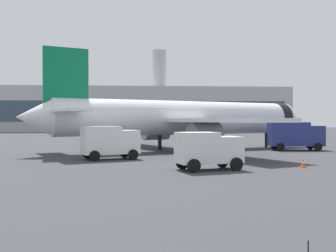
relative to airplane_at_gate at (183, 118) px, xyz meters
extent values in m
cylinder|color=white|center=(0.21, 0.10, 0.04)|extent=(28.94, 15.70, 3.80)
cone|color=white|center=(15.01, 6.70, 0.04)|extent=(3.66, 4.27, 3.61)
cone|color=white|center=(-14.94, -6.67, 0.04)|extent=(4.32, 4.43, 3.42)
cylinder|color=black|center=(13.00, 5.80, 0.04)|extent=(2.86, 4.11, 3.88)
cube|color=white|center=(-3.96, 6.99, -0.26)|extent=(10.91, 16.57, 0.36)
cube|color=white|center=(2.56, -7.62, -0.26)|extent=(10.91, 16.57, 0.36)
cylinder|color=gray|center=(-2.94, 4.71, -1.56)|extent=(3.82, 3.31, 2.20)
cylinder|color=gray|center=(1.54, -5.33, -1.56)|extent=(3.82, 3.31, 2.20)
cube|color=#0C7247|center=(-12.11, -5.41, 3.64)|extent=(4.16, 2.12, 6.40)
cube|color=white|center=(-13.87, -2.69, 0.64)|extent=(4.82, 6.54, 0.24)
cube|color=white|center=(-11.26, -8.54, 0.64)|extent=(4.82, 6.54, 0.24)
cylinder|color=black|center=(11.17, 4.99, -2.76)|extent=(0.36, 0.36, 1.80)
cylinder|color=black|center=(-2.59, 1.47, -2.76)|extent=(0.44, 0.44, 1.80)
cylinder|color=black|center=(-0.63, -2.91, -2.76)|extent=(0.44, 0.44, 1.80)
cube|color=white|center=(-6.06, -9.54, -2.14)|extent=(2.33, 2.64, 2.04)
cube|color=#1E232D|center=(-5.39, -9.29, -1.66)|extent=(0.76, 1.89, 0.84)
cube|color=white|center=(-8.31, -10.36, -1.96)|extent=(3.69, 3.14, 2.40)
cylinder|color=black|center=(-6.34, -8.41, -3.21)|extent=(0.92, 0.52, 0.90)
cylinder|color=black|center=(-5.55, -10.57, -3.21)|extent=(0.92, 0.52, 0.90)
cylinder|color=black|center=(-9.50, -9.57, -3.21)|extent=(0.92, 0.52, 0.90)
cylinder|color=black|center=(-8.71, -11.73, -3.21)|extent=(0.92, 0.52, 0.90)
cube|color=navy|center=(15.04, -0.54, -2.01)|extent=(1.84, 2.51, 2.29)
cube|color=#1E232D|center=(15.76, -0.59, -1.47)|extent=(0.23, 2.16, 0.95)
cube|color=navy|center=(12.05, -0.34, -1.81)|extent=(4.47, 2.69, 2.70)
cylinder|color=black|center=(15.07, 0.71, -3.21)|extent=(0.91, 0.28, 0.90)
cylinder|color=black|center=(14.90, -1.79, -3.21)|extent=(0.91, 0.28, 0.90)
cylinder|color=black|center=(10.88, 0.99, -3.21)|extent=(0.91, 0.28, 0.90)
cylinder|color=black|center=(10.71, -1.50, -3.21)|extent=(0.91, 0.28, 0.90)
cube|color=white|center=(0.98, -17.99, -2.27)|extent=(2.21, 2.38, 1.78)
cube|color=#1E232D|center=(1.71, -17.80, -1.85)|extent=(0.53, 1.76, 0.74)
cube|color=white|center=(-1.15, -18.54, -2.11)|extent=(3.06, 2.60, 2.10)
cylinder|color=black|center=(0.93, -16.92, -3.21)|extent=(0.93, 0.44, 0.90)
cylinder|color=black|center=(1.46, -18.95, -3.21)|extent=(0.93, 0.44, 0.90)
cylinder|color=black|center=(-2.05, -17.69, -3.21)|extent=(0.93, 0.44, 0.90)
cylinder|color=black|center=(-1.52, -19.73, -3.21)|extent=(0.93, 0.44, 0.90)
cube|color=#F2590C|center=(7.22, 9.08, -3.64)|extent=(0.44, 0.44, 0.04)
cone|color=#F2590C|center=(7.22, 9.08, -3.34)|extent=(0.36, 0.36, 0.55)
cylinder|color=white|center=(7.22, 9.08, -3.31)|extent=(0.23, 0.23, 0.10)
cube|color=#F2590C|center=(6.76, -17.27, -3.64)|extent=(0.44, 0.44, 0.04)
cone|color=#F2590C|center=(6.76, -17.27, -3.33)|extent=(0.36, 0.36, 0.57)
cylinder|color=white|center=(6.76, -17.27, -3.30)|extent=(0.23, 0.23, 0.10)
cylinder|color=black|center=(-1.92, -38.40, -2.74)|extent=(0.02, 0.02, 0.36)
cube|color=#B2B2B7|center=(-9.77, 84.05, 3.21)|extent=(103.69, 16.91, 13.74)
cube|color=#334756|center=(-9.77, 75.55, 2.53)|extent=(98.50, 0.10, 6.18)
cylinder|color=#B2B2B7|center=(1.78, 84.05, 16.09)|extent=(4.40, 4.40, 12.00)
camera|label=1|loc=(-5.15, -45.89, -0.28)|focal=43.72mm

